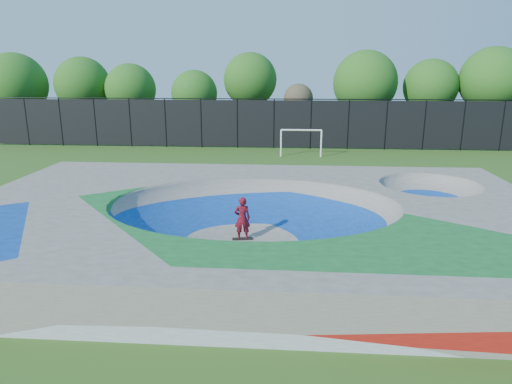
# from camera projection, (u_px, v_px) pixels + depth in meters

# --- Properties ---
(ground) EXTENTS (120.00, 120.00, 0.00)m
(ground) POSITION_uv_depth(u_px,v_px,m) (254.00, 240.00, 17.49)
(ground) COLOR #2B5216
(ground) RESTS_ON ground
(skate_deck) EXTENTS (22.00, 14.00, 1.50)m
(skate_deck) POSITION_uv_depth(u_px,v_px,m) (254.00, 222.00, 17.29)
(skate_deck) COLOR gray
(skate_deck) RESTS_ON ground
(skater) EXTENTS (0.68, 0.52, 1.69)m
(skater) POSITION_uv_depth(u_px,v_px,m) (242.00, 219.00, 17.34)
(skater) COLOR #B10E20
(skater) RESTS_ON ground
(skateboard) EXTENTS (0.81, 0.38, 0.05)m
(skateboard) POSITION_uv_depth(u_px,v_px,m) (242.00, 239.00, 17.55)
(skateboard) COLOR black
(skateboard) RESTS_ON ground
(soccer_goal) EXTENTS (3.09, 0.12, 2.04)m
(soccer_goal) POSITION_uv_depth(u_px,v_px,m) (301.00, 138.00, 33.73)
(soccer_goal) COLOR white
(soccer_goal) RESTS_ON ground
(fence) EXTENTS (48.09, 0.09, 4.04)m
(fence) POSITION_uv_depth(u_px,v_px,m) (274.00, 123.00, 37.15)
(fence) COLOR black
(fence) RESTS_ON ground
(treeline) EXTENTS (54.58, 7.39, 8.20)m
(treeline) POSITION_uv_depth(u_px,v_px,m) (282.00, 85.00, 40.76)
(treeline) COLOR #402F20
(treeline) RESTS_ON ground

